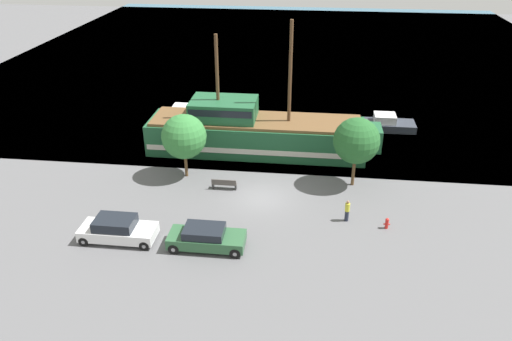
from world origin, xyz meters
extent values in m
plane|color=#5B5B5E|center=(0.00, 0.00, 0.00)|extent=(160.00, 160.00, 0.00)
plane|color=#38667F|center=(0.00, 44.00, 0.00)|extent=(80.00, 80.00, 0.00)
cube|color=#1E5633|center=(-1.41, 8.07, 1.35)|extent=(18.44, 4.62, 2.70)
cube|color=silver|center=(-1.41, 8.07, 0.94)|extent=(18.08, 4.70, 0.45)
cube|color=#1E5633|center=(8.41, 8.07, 1.75)|extent=(1.40, 2.54, 1.89)
cube|color=brown|center=(-1.41, 8.07, 2.82)|extent=(17.71, 4.25, 0.25)
cube|color=#1E5633|center=(-4.17, 8.07, 3.75)|extent=(5.53, 3.69, 1.61)
cube|color=black|center=(-4.17, 8.07, 3.99)|extent=(5.26, 3.75, 0.58)
cylinder|color=#4C331E|center=(1.36, 8.07, 7.10)|extent=(0.28, 0.28, 8.31)
cylinder|color=#4C331E|center=(-4.64, 8.07, 6.48)|extent=(0.28, 0.28, 7.07)
cube|color=silver|center=(-8.53, 13.90, 0.52)|extent=(6.45, 2.07, 1.04)
cube|color=silver|center=(-9.01, 13.90, 1.40)|extent=(2.58, 1.61, 0.72)
cube|color=black|center=(-8.24, 13.90, 1.40)|extent=(0.12, 1.45, 0.58)
cube|color=#2D333D|center=(10.60, 14.44, 0.36)|extent=(5.02, 2.32, 0.72)
cube|color=silver|center=(10.22, 14.44, 1.10)|extent=(2.01, 1.81, 0.76)
cube|color=black|center=(10.82, 14.44, 1.10)|extent=(0.12, 1.62, 0.61)
cube|color=#2D5B38|center=(-2.77, -6.39, 0.59)|extent=(4.73, 1.91, 0.68)
cube|color=black|center=(-2.92, -6.39, 1.19)|extent=(2.46, 1.72, 0.52)
cylinder|color=black|center=(-0.88, -7.26, 0.34)|extent=(0.68, 0.22, 0.68)
cylinder|color=gray|center=(-0.88, -7.26, 0.34)|extent=(0.26, 0.25, 0.26)
cylinder|color=black|center=(-0.88, -5.53, 0.34)|extent=(0.68, 0.22, 0.68)
cylinder|color=gray|center=(-0.88, -5.53, 0.34)|extent=(0.26, 0.25, 0.26)
cylinder|color=black|center=(-4.67, -7.26, 0.34)|extent=(0.68, 0.22, 0.68)
cylinder|color=gray|center=(-4.67, -7.26, 0.34)|extent=(0.26, 0.25, 0.26)
cylinder|color=black|center=(-4.67, -5.53, 0.34)|extent=(0.68, 0.22, 0.68)
cylinder|color=gray|center=(-4.67, -5.53, 0.34)|extent=(0.26, 0.25, 0.26)
cube|color=white|center=(-8.50, -6.23, 0.58)|extent=(4.77, 1.94, 0.70)
cube|color=black|center=(-8.64, -6.23, 1.25)|extent=(2.48, 1.75, 0.63)
cylinder|color=black|center=(-6.55, -7.11, 0.31)|extent=(0.62, 0.22, 0.62)
cylinder|color=gray|center=(-6.55, -7.11, 0.31)|extent=(0.24, 0.25, 0.24)
cylinder|color=black|center=(-6.55, -5.34, 0.31)|extent=(0.62, 0.22, 0.62)
cylinder|color=gray|center=(-6.55, -5.34, 0.31)|extent=(0.24, 0.25, 0.24)
cylinder|color=black|center=(-10.45, -7.11, 0.31)|extent=(0.62, 0.22, 0.62)
cylinder|color=gray|center=(-10.45, -7.11, 0.31)|extent=(0.24, 0.25, 0.24)
cylinder|color=black|center=(-10.45, -5.34, 0.31)|extent=(0.62, 0.22, 0.62)
cylinder|color=gray|center=(-10.45, -5.34, 0.31)|extent=(0.24, 0.25, 0.24)
cylinder|color=red|center=(8.54, -2.93, 0.28)|extent=(0.22, 0.22, 0.56)
sphere|color=red|center=(8.54, -2.93, 0.64)|extent=(0.25, 0.25, 0.25)
cylinder|color=red|center=(8.38, -2.93, 0.31)|extent=(0.10, 0.09, 0.09)
cylinder|color=red|center=(8.70, -2.93, 0.31)|extent=(0.10, 0.09, 0.09)
cube|color=#4C4742|center=(-3.00, 1.07, 0.42)|extent=(1.86, 0.45, 0.05)
cube|color=#4C4742|center=(-3.00, 0.88, 0.65)|extent=(1.86, 0.06, 0.40)
cube|color=#2D2D2D|center=(-3.86, 1.07, 0.20)|extent=(0.12, 0.36, 0.40)
cube|color=#2D2D2D|center=(-2.13, 1.07, 0.20)|extent=(0.12, 0.36, 0.40)
cylinder|color=#232838|center=(5.95, -2.30, 0.38)|extent=(0.27, 0.27, 0.76)
cylinder|color=gold|center=(5.95, -2.30, 1.05)|extent=(0.32, 0.32, 0.59)
sphere|color=#8C664C|center=(5.95, -2.30, 1.45)|extent=(0.21, 0.21, 0.21)
cylinder|color=brown|center=(-6.32, 2.78, 0.95)|extent=(0.24, 0.24, 1.91)
sphere|color=#337A38|center=(-6.32, 2.78, 3.37)|extent=(3.45, 3.45, 3.45)
cylinder|color=brown|center=(6.62, 2.84, 1.11)|extent=(0.24, 0.24, 2.21)
sphere|color=#235B28|center=(6.62, 2.84, 3.67)|extent=(3.43, 3.43, 3.43)
camera|label=1|loc=(3.20, -31.23, 18.49)|focal=35.00mm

